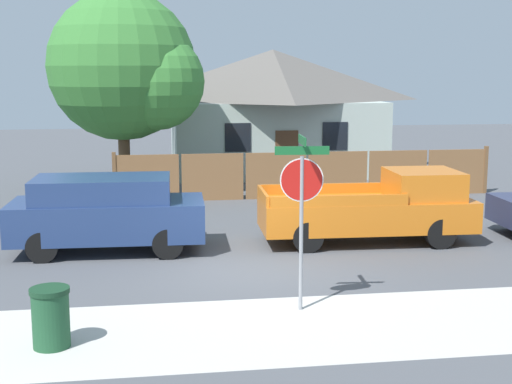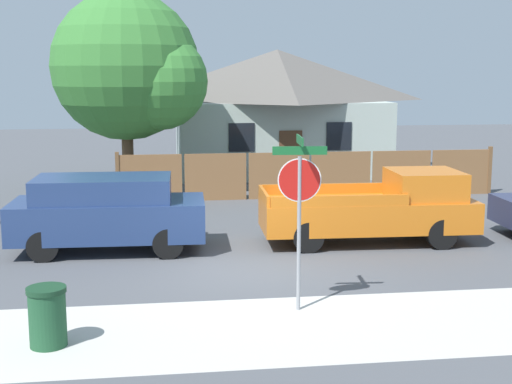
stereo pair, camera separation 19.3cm
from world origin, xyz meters
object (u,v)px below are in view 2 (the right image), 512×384
(house, at_px, (277,109))
(trash_bin, at_px, (47,316))
(orange_pickup, at_px, (378,208))
(oak_tree, at_px, (132,70))
(red_suv, at_px, (108,211))
(stop_sign, at_px, (299,193))

(house, bearing_deg, trash_bin, -109.47)
(orange_pickup, bearing_deg, oak_tree, 129.99)
(house, xyz_separation_m, red_suv, (-6.28, -13.32, -1.70))
(house, height_order, trash_bin, house)
(house, xyz_separation_m, oak_tree, (-5.88, -5.36, 1.63))
(house, relative_size, oak_tree, 1.32)
(oak_tree, bearing_deg, house, 42.32)
(house, distance_m, red_suv, 14.83)
(red_suv, height_order, orange_pickup, orange_pickup)
(oak_tree, height_order, red_suv, oak_tree)
(red_suv, relative_size, stop_sign, 1.46)
(house, relative_size, trash_bin, 9.59)
(orange_pickup, bearing_deg, trash_bin, -138.27)
(orange_pickup, distance_m, trash_bin, 9.33)
(red_suv, bearing_deg, orange_pickup, 1.90)
(oak_tree, xyz_separation_m, trash_bin, (-0.94, -13.93, -3.82))
(oak_tree, bearing_deg, orange_pickup, -52.00)
(oak_tree, distance_m, trash_bin, 14.48)
(red_suv, height_order, stop_sign, stop_sign)
(orange_pickup, distance_m, stop_sign, 5.78)
(oak_tree, distance_m, orange_pickup, 10.69)
(house, bearing_deg, stop_sign, -98.20)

